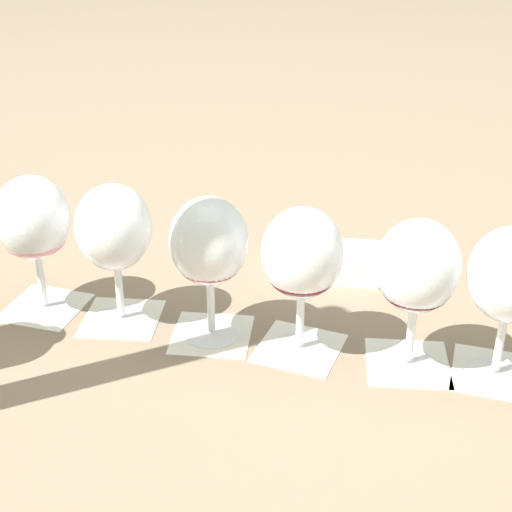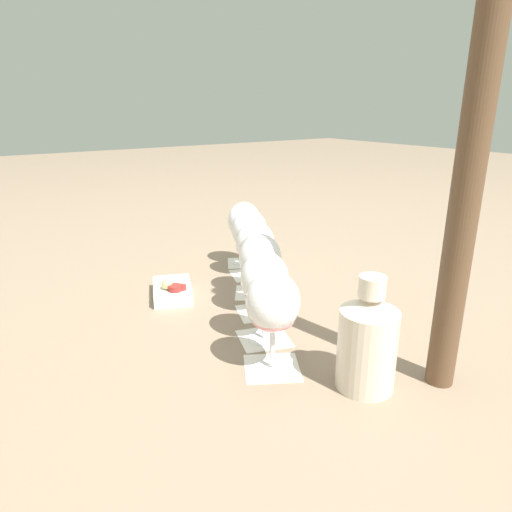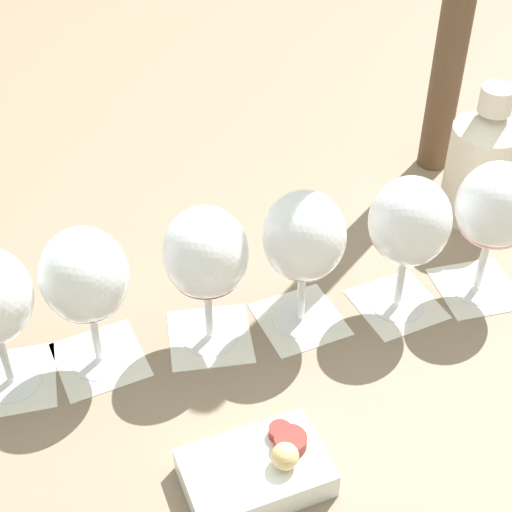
{
  "view_description": "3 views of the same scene",
  "coord_description": "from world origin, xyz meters",
  "px_view_note": "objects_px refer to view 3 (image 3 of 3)",
  "views": [
    {
      "loc": [
        -0.19,
        -0.8,
        0.55
      ],
      "look_at": [
        -0.0,
        -0.0,
        0.12
      ],
      "focal_mm": 55.0,
      "sensor_mm": 36.0,
      "label": 1
    },
    {
      "loc": [
        -0.84,
        0.58,
        0.46
      ],
      "look_at": [
        -0.0,
        -0.0,
        0.12
      ],
      "focal_mm": 32.0,
      "sensor_mm": 36.0,
      "label": 2
    },
    {
      "loc": [
        0.46,
        0.48,
        0.68
      ],
      "look_at": [
        -0.0,
        -0.0,
        0.12
      ],
      "focal_mm": 55.0,
      "sensor_mm": 36.0,
      "label": 3
    }
  ],
  "objects_px": {
    "wine_glass_1": "(409,227)",
    "wine_glass_4": "(85,281)",
    "wine_glass_2": "(304,242)",
    "wine_glass_3": "(206,259)",
    "wine_glass_0": "(495,211)",
    "snack_dish": "(258,470)",
    "ceramic_vase": "(483,162)"
  },
  "relations": [
    {
      "from": "wine_glass_4",
      "to": "wine_glass_1",
      "type": "bearing_deg",
      "value": 150.74
    },
    {
      "from": "wine_glass_1",
      "to": "wine_glass_4",
      "type": "height_order",
      "value": "same"
    },
    {
      "from": "wine_glass_4",
      "to": "ceramic_vase",
      "type": "bearing_deg",
      "value": 166.23
    },
    {
      "from": "wine_glass_2",
      "to": "wine_glass_4",
      "type": "distance_m",
      "value": 0.25
    },
    {
      "from": "wine_glass_0",
      "to": "snack_dish",
      "type": "height_order",
      "value": "wine_glass_0"
    },
    {
      "from": "wine_glass_3",
      "to": "snack_dish",
      "type": "height_order",
      "value": "wine_glass_3"
    },
    {
      "from": "ceramic_vase",
      "to": "wine_glass_3",
      "type": "bearing_deg",
      "value": -9.7
    },
    {
      "from": "wine_glass_2",
      "to": "wine_glass_4",
      "type": "relative_size",
      "value": 1.0
    },
    {
      "from": "wine_glass_1",
      "to": "wine_glass_2",
      "type": "distance_m",
      "value": 0.13
    },
    {
      "from": "ceramic_vase",
      "to": "snack_dish",
      "type": "height_order",
      "value": "ceramic_vase"
    },
    {
      "from": "wine_glass_3",
      "to": "wine_glass_0",
      "type": "bearing_deg",
      "value": 150.51
    },
    {
      "from": "ceramic_vase",
      "to": "wine_glass_0",
      "type": "bearing_deg",
      "value": 36.34
    },
    {
      "from": "wine_glass_3",
      "to": "wine_glass_4",
      "type": "relative_size",
      "value": 1.0
    },
    {
      "from": "wine_glass_0",
      "to": "ceramic_vase",
      "type": "height_order",
      "value": "ceramic_vase"
    },
    {
      "from": "wine_glass_1",
      "to": "ceramic_vase",
      "type": "xyz_separation_m",
      "value": [
        -0.23,
        -0.05,
        -0.04
      ]
    },
    {
      "from": "wine_glass_4",
      "to": "wine_glass_3",
      "type": "bearing_deg",
      "value": 152.42
    },
    {
      "from": "wine_glass_0",
      "to": "wine_glass_3",
      "type": "height_order",
      "value": "same"
    },
    {
      "from": "wine_glass_1",
      "to": "wine_glass_4",
      "type": "bearing_deg",
      "value": -29.26
    },
    {
      "from": "wine_glass_0",
      "to": "wine_glass_2",
      "type": "relative_size",
      "value": 1.0
    },
    {
      "from": "wine_glass_2",
      "to": "wine_glass_3",
      "type": "bearing_deg",
      "value": -28.84
    },
    {
      "from": "wine_glass_0",
      "to": "wine_glass_1",
      "type": "height_order",
      "value": "same"
    },
    {
      "from": "wine_glass_1",
      "to": "wine_glass_4",
      "type": "relative_size",
      "value": 1.0
    },
    {
      "from": "wine_glass_1",
      "to": "wine_glass_2",
      "type": "bearing_deg",
      "value": -31.39
    },
    {
      "from": "wine_glass_3",
      "to": "wine_glass_2",
      "type": "bearing_deg",
      "value": 151.16
    },
    {
      "from": "wine_glass_1",
      "to": "wine_glass_0",
      "type": "bearing_deg",
      "value": 151.99
    },
    {
      "from": "wine_glass_2",
      "to": "wine_glass_0",
      "type": "bearing_deg",
      "value": 150.19
    },
    {
      "from": "ceramic_vase",
      "to": "snack_dish",
      "type": "relative_size",
      "value": 1.21
    },
    {
      "from": "wine_glass_2",
      "to": "wine_glass_4",
      "type": "bearing_deg",
      "value": -28.16
    },
    {
      "from": "wine_glass_0",
      "to": "snack_dish",
      "type": "xyz_separation_m",
      "value": [
        0.4,
        0.01,
        -0.11
      ]
    },
    {
      "from": "wine_glass_0",
      "to": "wine_glass_1",
      "type": "bearing_deg",
      "value": -28.01
    },
    {
      "from": "wine_glass_4",
      "to": "wine_glass_0",
      "type": "bearing_deg",
      "value": 151.03
    },
    {
      "from": "wine_glass_0",
      "to": "snack_dish",
      "type": "bearing_deg",
      "value": 1.71
    }
  ]
}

